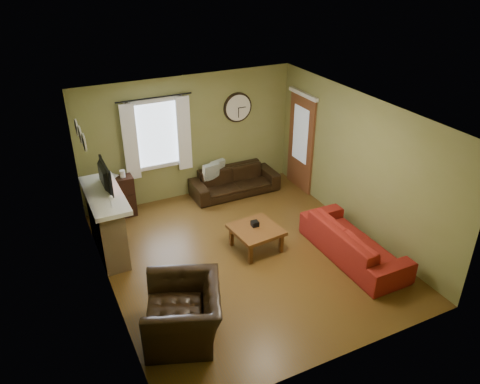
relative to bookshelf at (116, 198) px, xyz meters
name	(u,v)px	position (x,y,z in m)	size (l,w,h in m)	color
floor	(245,255)	(1.69, -2.31, -0.42)	(4.60, 5.20, 0.00)	brown
ceiling	(246,114)	(1.69, -2.31, 2.18)	(4.60, 5.20, 0.00)	white
wall_left	(103,223)	(-0.61, -2.31, 0.88)	(0.00, 5.20, 2.60)	olive
wall_right	(358,164)	(3.99, -2.31, 0.88)	(0.00, 5.20, 2.60)	olive
wall_back	(189,138)	(1.69, 0.29, 0.88)	(4.60, 0.00, 2.60)	olive
wall_front	(343,282)	(1.69, -4.91, 0.88)	(4.60, 0.00, 2.60)	olive
fireplace	(107,225)	(-0.41, -1.16, 0.13)	(0.40, 1.40, 1.10)	tan
firebox	(120,235)	(-0.22, -1.16, -0.12)	(0.04, 0.60, 0.55)	black
mantel	(104,195)	(-0.38, -1.16, 0.72)	(0.58, 1.60, 0.08)	white
tv	(102,180)	(-0.36, -1.01, 0.93)	(0.60, 0.08, 0.35)	black
tv_screen	(106,176)	(-0.28, -1.01, 0.99)	(0.02, 0.62, 0.36)	#994C3F
medallion_left	(84,142)	(-0.59, -1.51, 1.83)	(0.28, 0.28, 0.03)	white
medallion_mid	(80,135)	(-0.59, -1.16, 1.83)	(0.28, 0.28, 0.03)	white
medallion_right	(77,128)	(-0.59, -0.81, 1.83)	(0.28, 0.28, 0.03)	white
window_pane	(156,134)	(0.99, 0.27, 1.08)	(1.00, 0.02, 1.30)	silver
curtain_rod	(154,98)	(0.99, 0.17, 1.85)	(0.03, 0.03, 1.50)	black
curtain_left	(130,143)	(0.44, 0.17, 1.03)	(0.28, 0.04, 1.55)	white
curtain_right	(184,134)	(1.54, 0.17, 1.03)	(0.28, 0.04, 1.55)	white
wall_clock	(238,108)	(2.79, 0.24, 1.38)	(0.64, 0.06, 0.64)	white
door	(301,143)	(3.96, -0.46, 0.63)	(0.05, 0.90, 2.10)	brown
bookshelf	(116,198)	(0.00, 0.00, 0.00)	(0.71, 0.30, 0.84)	black
book	(108,172)	(-0.09, 0.08, 0.54)	(0.18, 0.24, 0.02)	brown
sofa_brown	(235,181)	(2.54, -0.10, -0.14)	(1.90, 0.74, 0.56)	black
pillow_left	(211,172)	(2.04, 0.03, 0.13)	(0.37, 0.11, 0.37)	#96A195
pillow_right	(217,168)	(2.24, 0.15, 0.13)	(0.35, 0.11, 0.35)	#96A195
sofa_red	(354,242)	(3.36, -3.16, -0.11)	(2.15, 0.84, 0.63)	maroon
armchair	(183,312)	(0.10, -3.60, -0.04)	(1.18, 1.03, 0.76)	black
coffee_table	(256,238)	(1.96, -2.21, -0.21)	(0.80, 0.80, 0.43)	brown
tissue_box	(255,227)	(1.97, -2.13, -0.02)	(0.12, 0.12, 0.09)	black
wine_glass_a	(111,202)	(-0.36, -1.72, 0.87)	(0.07, 0.07, 0.21)	white
wine_glass_b	(111,201)	(-0.36, -1.66, 0.85)	(0.07, 0.07, 0.19)	white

